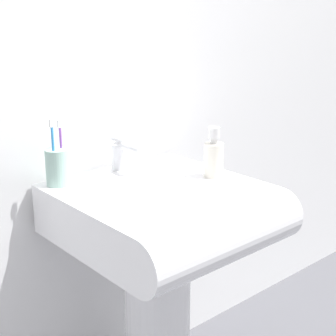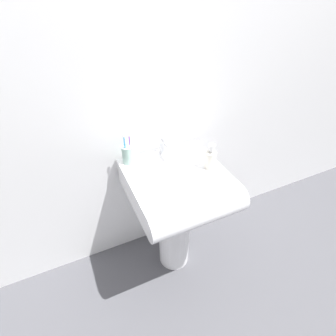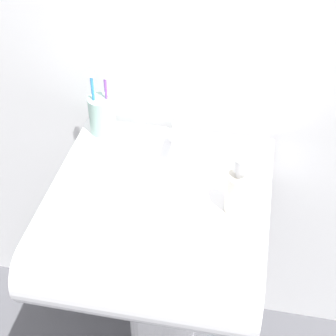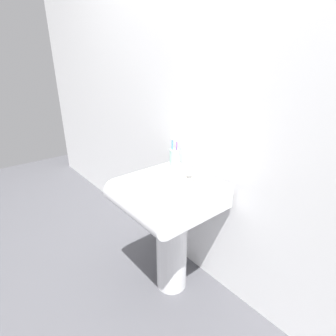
% 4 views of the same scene
% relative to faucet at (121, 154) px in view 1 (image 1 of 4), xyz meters
% --- Properties ---
extents(wall_back, '(5.00, 0.05, 2.40)m').
position_rel_faucet_xyz_m(wall_back, '(-0.01, 0.10, 0.41)').
color(wall_back, white).
rests_on(wall_back, ground).
extents(sink_pedestal, '(0.19, 0.19, 0.61)m').
position_rel_faucet_xyz_m(sink_pedestal, '(-0.01, -0.17, -0.49)').
color(sink_pedestal, white).
rests_on(sink_pedestal, ground).
extents(sink_basin, '(0.49, 0.53, 0.14)m').
position_rel_faucet_xyz_m(sink_basin, '(-0.01, -0.23, -0.12)').
color(sink_basin, white).
rests_on(sink_basin, sink_pedestal).
extents(faucet, '(0.04, 0.13, 0.10)m').
position_rel_faucet_xyz_m(faucet, '(0.00, 0.00, 0.00)').
color(faucet, silver).
rests_on(faucet, sink_basin).
extents(toothbrush_cup, '(0.07, 0.07, 0.18)m').
position_rel_faucet_xyz_m(toothbrush_cup, '(-0.20, 0.01, -0.00)').
color(toothbrush_cup, '#99BFB2').
rests_on(toothbrush_cup, sink_basin).
extents(soap_bottle, '(0.05, 0.05, 0.14)m').
position_rel_faucet_xyz_m(soap_bottle, '(0.16, -0.21, 0.00)').
color(soap_bottle, silver).
rests_on(soap_bottle, sink_basin).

